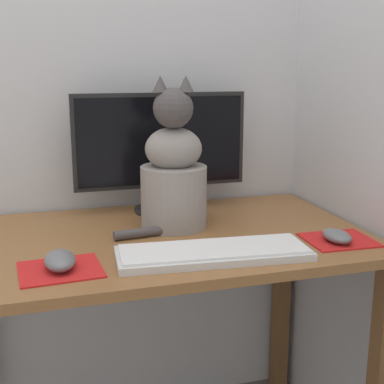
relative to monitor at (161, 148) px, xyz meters
name	(u,v)px	position (x,y,z in m)	size (l,w,h in m)	color
wall_back	(131,40)	(-0.06, 0.13, 0.32)	(7.00, 0.04, 2.50)	silver
wall_side_right	(363,37)	(0.52, -0.23, 0.32)	(0.04, 7.00, 2.50)	silver
desk	(161,275)	(-0.06, -0.23, -0.31)	(1.10, 0.66, 0.73)	brown
monitor	(161,148)	(0.00, 0.00, 0.00)	(0.53, 0.17, 0.36)	black
keyboard	(213,253)	(0.02, -0.43, -0.19)	(0.47, 0.20, 0.02)	silver
mousepad_left	(60,270)	(-0.33, -0.42, -0.20)	(0.19, 0.17, 0.00)	red
mousepad_right	(339,240)	(0.37, -0.41, -0.20)	(0.18, 0.16, 0.00)	red
computer_mouse_left	(60,260)	(-0.33, -0.41, -0.18)	(0.07, 0.11, 0.04)	slate
computer_mouse_right	(337,236)	(0.36, -0.43, -0.18)	(0.06, 0.10, 0.03)	slate
cat	(173,173)	(-0.01, -0.17, -0.04)	(0.29, 0.22, 0.42)	gray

